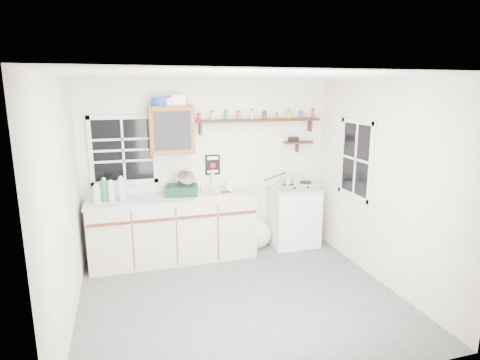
{
  "coord_description": "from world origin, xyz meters",
  "views": [
    {
      "loc": [
        -1.21,
        -4.08,
        2.36
      ],
      "look_at": [
        0.16,
        0.55,
        1.27
      ],
      "focal_mm": 30.0,
      "sensor_mm": 36.0,
      "label": 1
    }
  ],
  "objects_px": {
    "upper_cabinet": "(171,130)",
    "main_cabinet": "(174,228)",
    "dish_rack": "(183,187)",
    "right_cabinet": "(293,216)",
    "spice_shelf": "(258,120)",
    "hotplate": "(297,185)"
  },
  "relations": [
    {
      "from": "upper_cabinet",
      "to": "spice_shelf",
      "type": "distance_m",
      "value": 1.28
    },
    {
      "from": "spice_shelf",
      "to": "right_cabinet",
      "type": "bearing_deg",
      "value": -19.62
    },
    {
      "from": "right_cabinet",
      "to": "upper_cabinet",
      "type": "height_order",
      "value": "upper_cabinet"
    },
    {
      "from": "right_cabinet",
      "to": "hotplate",
      "type": "bearing_deg",
      "value": -33.71
    },
    {
      "from": "main_cabinet",
      "to": "hotplate",
      "type": "distance_m",
      "value": 1.93
    },
    {
      "from": "right_cabinet",
      "to": "upper_cabinet",
      "type": "distance_m",
      "value": 2.26
    },
    {
      "from": "dish_rack",
      "to": "main_cabinet",
      "type": "bearing_deg",
      "value": -148.98
    },
    {
      "from": "main_cabinet",
      "to": "dish_rack",
      "type": "xyz_separation_m",
      "value": [
        0.15,
        0.06,
        0.57
      ]
    },
    {
      "from": "right_cabinet",
      "to": "main_cabinet",
      "type": "bearing_deg",
      "value": -179.21
    },
    {
      "from": "upper_cabinet",
      "to": "main_cabinet",
      "type": "bearing_deg",
      "value": -103.68
    },
    {
      "from": "right_cabinet",
      "to": "hotplate",
      "type": "xyz_separation_m",
      "value": [
        0.03,
        -0.02,
        0.49
      ]
    },
    {
      "from": "upper_cabinet",
      "to": "dish_rack",
      "type": "relative_size",
      "value": 1.31
    },
    {
      "from": "main_cabinet",
      "to": "right_cabinet",
      "type": "distance_m",
      "value": 1.84
    },
    {
      "from": "main_cabinet",
      "to": "upper_cabinet",
      "type": "relative_size",
      "value": 3.55
    },
    {
      "from": "spice_shelf",
      "to": "dish_rack",
      "type": "bearing_deg",
      "value": -172.44
    },
    {
      "from": "upper_cabinet",
      "to": "spice_shelf",
      "type": "xyz_separation_m",
      "value": [
        1.27,
        0.07,
        0.1
      ]
    },
    {
      "from": "upper_cabinet",
      "to": "dish_rack",
      "type": "distance_m",
      "value": 0.81
    },
    {
      "from": "upper_cabinet",
      "to": "hotplate",
      "type": "distance_m",
      "value": 2.03
    },
    {
      "from": "main_cabinet",
      "to": "right_cabinet",
      "type": "relative_size",
      "value": 2.54
    },
    {
      "from": "spice_shelf",
      "to": "hotplate",
      "type": "distance_m",
      "value": 1.15
    },
    {
      "from": "right_cabinet",
      "to": "spice_shelf",
      "type": "height_order",
      "value": "spice_shelf"
    },
    {
      "from": "upper_cabinet",
      "to": "spice_shelf",
      "type": "height_order",
      "value": "upper_cabinet"
    }
  ]
}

